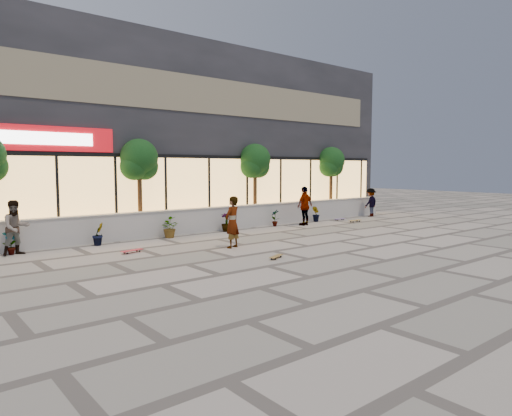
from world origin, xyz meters
TOP-DOWN VIEW (x-y plane):
  - ground at (0.00, 0.00)m, footprint 80.00×80.00m
  - planter_wall at (0.00, 7.00)m, footprint 22.00×0.42m
  - retail_building at (-0.00, 12.49)m, footprint 24.00×9.17m
  - shrub_a at (-8.50, 6.45)m, footprint 0.43×0.29m
  - shrub_b at (-5.70, 6.45)m, footprint 0.57×0.57m
  - shrub_c at (-2.90, 6.45)m, footprint 0.68×0.77m
  - shrub_d at (-0.10, 6.45)m, footprint 0.64×0.64m
  - shrub_e at (2.70, 6.45)m, footprint 0.46×0.35m
  - shrub_f at (5.50, 6.45)m, footprint 0.55×0.57m
  - tree_midwest at (-3.50, 7.70)m, footprint 1.60×1.50m
  - tree_mideast at (2.50, 7.70)m, footprint 1.60×1.50m
  - tree_east at (8.00, 7.70)m, footprint 1.60×1.50m
  - skater_center at (-2.28, 3.03)m, footprint 0.76×0.62m
  - skater_left at (-8.35, 6.30)m, footprint 0.94×0.79m
  - skater_right_near at (4.04, 5.82)m, footprint 1.16×0.64m
  - skater_right_far at (9.80, 6.30)m, footprint 1.10×0.71m
  - skateboard_center at (-2.36, 0.68)m, footprint 0.70×0.45m
  - skateboard_left at (-5.37, 4.32)m, footprint 0.80×0.36m
  - skateboard_right_near at (7.00, 5.15)m, footprint 0.82×0.21m
  - skateboard_right_far at (6.98, 6.14)m, footprint 0.72×0.22m

SIDE VIEW (x-z plane):
  - ground at x=0.00m, z-range 0.00..0.00m
  - skateboard_center at x=-2.36m, z-range 0.03..0.11m
  - skateboard_right_far at x=6.98m, z-range 0.03..0.11m
  - skateboard_left at x=-5.37m, z-range 0.03..0.12m
  - skateboard_right_near at x=7.00m, z-range 0.03..0.13m
  - shrub_a at x=-8.50m, z-range 0.00..0.81m
  - shrub_b at x=-5.70m, z-range 0.00..0.81m
  - shrub_c at x=-2.90m, z-range 0.00..0.81m
  - shrub_d at x=-0.10m, z-range 0.00..0.81m
  - shrub_e at x=2.70m, z-range 0.00..0.81m
  - shrub_f at x=5.50m, z-range 0.00..0.81m
  - planter_wall at x=0.00m, z-range 0.00..1.04m
  - skater_right_far at x=9.80m, z-range 0.00..1.60m
  - skater_left at x=-8.35m, z-range 0.00..1.74m
  - skater_center at x=-2.28m, z-range 0.00..1.78m
  - skater_right_near at x=4.04m, z-range 0.00..1.87m
  - tree_midwest at x=-3.50m, z-range 1.03..4.94m
  - tree_mideast at x=2.50m, z-range 1.03..4.94m
  - tree_east at x=8.00m, z-range 1.03..4.94m
  - retail_building at x=0.00m, z-range 0.00..8.50m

